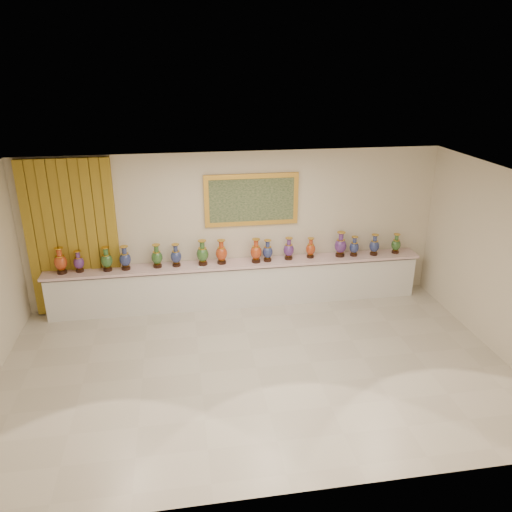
{
  "coord_description": "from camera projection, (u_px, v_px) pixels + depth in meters",
  "views": [
    {
      "loc": [
        -1.08,
        -6.63,
        4.56
      ],
      "look_at": [
        0.27,
        1.7,
        1.23
      ],
      "focal_mm": 35.0,
      "sensor_mm": 36.0,
      "label": 1
    }
  ],
  "objects": [
    {
      "name": "vase_11",
      "position": [
        311.0,
        249.0,
        9.84
      ],
      "size": [
        0.2,
        0.2,
        0.41
      ],
      "rotation": [
        0.0,
        0.0,
        0.04
      ],
      "color": "black",
      "rests_on": "counter"
    },
    {
      "name": "vase_15",
      "position": [
        396.0,
        244.0,
        10.07
      ],
      "size": [
        0.2,
        0.2,
        0.4
      ],
      "rotation": [
        0.0,
        0.0,
        -0.08
      ],
      "color": "black",
      "rests_on": "counter"
    },
    {
      "name": "vase_8",
      "position": [
        256.0,
        252.0,
        9.6
      ],
      "size": [
        0.27,
        0.27,
        0.48
      ],
      "rotation": [
        0.0,
        0.0,
        0.29
      ],
      "color": "black",
      "rests_on": "counter"
    },
    {
      "name": "label_card",
      "position": [
        200.0,
        267.0,
        9.44
      ],
      "size": [
        0.1,
        0.06,
        0.0
      ],
      "primitive_type": "cube",
      "color": "white",
      "rests_on": "counter"
    },
    {
      "name": "vase_0",
      "position": [
        61.0,
        262.0,
        9.09
      ],
      "size": [
        0.29,
        0.29,
        0.5
      ],
      "rotation": [
        0.0,
        0.0,
        -0.29
      ],
      "color": "black",
      "rests_on": "counter"
    },
    {
      "name": "vase_9",
      "position": [
        268.0,
        252.0,
        9.66
      ],
      "size": [
        0.27,
        0.27,
        0.43
      ],
      "rotation": [
        0.0,
        0.0,
        -0.42
      ],
      "color": "black",
      "rests_on": "counter"
    },
    {
      "name": "counter",
      "position": [
        238.0,
        284.0,
        9.85
      ],
      "size": [
        7.28,
        0.48,
        0.9
      ],
      "color": "white",
      "rests_on": "ground"
    },
    {
      "name": "vase_13",
      "position": [
        354.0,
        247.0,
        9.93
      ],
      "size": [
        0.21,
        0.21,
        0.4
      ],
      "rotation": [
        0.0,
        0.0,
        0.13
      ],
      "color": "black",
      "rests_on": "counter"
    },
    {
      "name": "vase_2",
      "position": [
        107.0,
        260.0,
        9.22
      ],
      "size": [
        0.27,
        0.27,
        0.46
      ],
      "rotation": [
        0.0,
        0.0,
        -0.33
      ],
      "color": "black",
      "rests_on": "counter"
    },
    {
      "name": "room",
      "position": [
        102.0,
        232.0,
        9.21
      ],
      "size": [
        8.0,
        8.0,
        8.0
      ],
      "color": "beige",
      "rests_on": "ground"
    },
    {
      "name": "vase_10",
      "position": [
        289.0,
        250.0,
        9.75
      ],
      "size": [
        0.27,
        0.27,
        0.44
      ],
      "rotation": [
        0.0,
        0.0,
        -0.42
      ],
      "color": "black",
      "rests_on": "counter"
    },
    {
      "name": "vase_14",
      "position": [
        374.0,
        246.0,
        9.97
      ],
      "size": [
        0.23,
        0.23,
        0.43
      ],
      "rotation": [
        0.0,
        0.0,
        -0.19
      ],
      "color": "black",
      "rests_on": "counter"
    },
    {
      "name": "vase_5",
      "position": [
        176.0,
        256.0,
        9.43
      ],
      "size": [
        0.25,
        0.25,
        0.44
      ],
      "rotation": [
        0.0,
        0.0,
        -0.27
      ],
      "color": "black",
      "rests_on": "counter"
    },
    {
      "name": "vase_3",
      "position": [
        125.0,
        259.0,
        9.27
      ],
      "size": [
        0.27,
        0.27,
        0.46
      ],
      "rotation": [
        0.0,
        0.0,
        -0.34
      ],
      "color": "black",
      "rests_on": "counter"
    },
    {
      "name": "vase_6",
      "position": [
        203.0,
        254.0,
        9.48
      ],
      "size": [
        0.3,
        0.3,
        0.49
      ],
      "rotation": [
        0.0,
        0.0,
        0.37
      ],
      "color": "black",
      "rests_on": "counter"
    },
    {
      "name": "vase_12",
      "position": [
        341.0,
        245.0,
        9.89
      ],
      "size": [
        0.31,
        0.31,
        0.51
      ],
      "rotation": [
        0.0,
        0.0,
        -0.42
      ],
      "color": "black",
      "rests_on": "counter"
    },
    {
      "name": "ground",
      "position": [
        256.0,
        368.0,
        7.92
      ],
      "size": [
        8.0,
        8.0,
        0.0
      ],
      "primitive_type": "plane",
      "color": "beige",
      "rests_on": "ground"
    },
    {
      "name": "vase_7",
      "position": [
        221.0,
        253.0,
        9.54
      ],
      "size": [
        0.26,
        0.26,
        0.48
      ],
      "rotation": [
        0.0,
        0.0,
        0.18
      ],
      "color": "black",
      "rests_on": "counter"
    },
    {
      "name": "vase_4",
      "position": [
        157.0,
        257.0,
        9.37
      ],
      "size": [
        0.27,
        0.27,
        0.45
      ],
      "rotation": [
        0.0,
        0.0,
        0.38
      ],
      "color": "black",
      "rests_on": "counter"
    },
    {
      "name": "vase_1",
      "position": [
        79.0,
        262.0,
        9.18
      ],
      "size": [
        0.22,
        0.22,
        0.41
      ],
      "rotation": [
        0.0,
        0.0,
        0.21
      ],
      "color": "black",
      "rests_on": "counter"
    }
  ]
}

